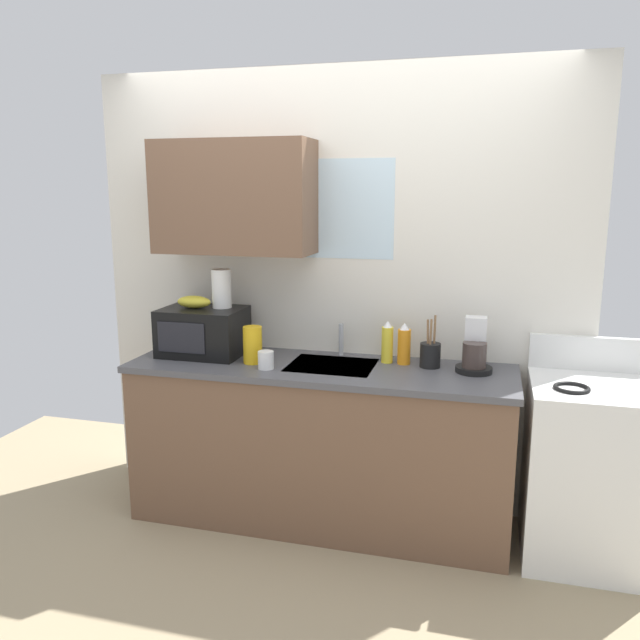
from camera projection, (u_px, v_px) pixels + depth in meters
kitchen_wall_assembly at (316, 273)px, 3.66m from camera, size 2.86×0.42×2.50m
counter_unit at (320, 442)px, 3.53m from camera, size 2.09×0.63×0.90m
sink_faucet at (341, 339)px, 3.63m from camera, size 0.03×0.03×0.18m
stove_range at (588, 470)px, 3.18m from camera, size 0.60×0.60×1.08m
microwave at (203, 331)px, 3.64m from camera, size 0.46×0.35×0.27m
banana_bunch at (194, 302)px, 3.62m from camera, size 0.20×0.11×0.07m
paper_towel_roll at (222, 289)px, 3.61m from camera, size 0.11×0.11×0.22m
coffee_maker at (475, 351)px, 3.31m from camera, size 0.19×0.21×0.28m
dish_soap_bottle_yellow at (387, 343)px, 3.47m from camera, size 0.06×0.06×0.23m
dish_soap_bottle_orange at (404, 345)px, 3.44m from camera, size 0.07×0.07×0.23m
cereal_canister at (253, 345)px, 3.46m from camera, size 0.10×0.10×0.20m
mug_white at (266, 360)px, 3.36m from camera, size 0.08×0.08×0.09m
utensil_crock at (430, 354)px, 3.39m from camera, size 0.11×0.11×0.28m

